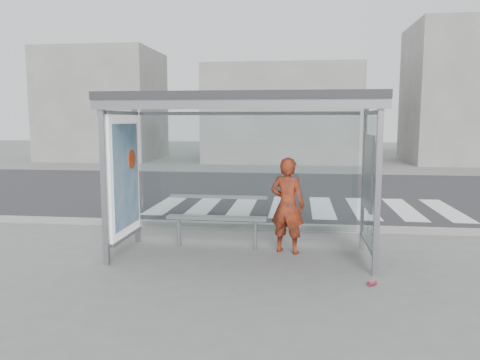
% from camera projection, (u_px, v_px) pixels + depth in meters
% --- Properties ---
extents(ground, '(80.00, 80.00, 0.00)m').
position_uv_depth(ground, '(242.00, 256.00, 7.62)').
color(ground, '#60605D').
rests_on(ground, ground).
extents(road, '(30.00, 10.00, 0.01)m').
position_uv_depth(road, '(269.00, 191.00, 14.50)').
color(road, '#252527').
rests_on(road, ground).
extents(curb, '(30.00, 0.18, 0.12)m').
position_uv_depth(curb, '(253.00, 226.00, 9.53)').
color(curb, gray).
rests_on(curb, ground).
extents(crosswalk, '(7.55, 3.00, 0.00)m').
position_uv_depth(crosswalk, '(302.00, 207.00, 11.92)').
color(crosswalk, silver).
rests_on(crosswalk, ground).
extents(bus_shelter, '(4.25, 1.65, 2.62)m').
position_uv_depth(bus_shelter, '(219.00, 134.00, 7.47)').
color(bus_shelter, gray).
rests_on(bus_shelter, ground).
extents(building_left, '(6.00, 5.00, 6.00)m').
position_uv_depth(building_left, '(104.00, 106.00, 26.18)').
color(building_left, slate).
rests_on(building_left, ground).
extents(building_center, '(8.00, 5.00, 5.00)m').
position_uv_depth(building_center, '(282.00, 114.00, 25.01)').
color(building_center, slate).
rests_on(building_center, ground).
extents(building_right, '(5.00, 5.00, 7.00)m').
position_uv_depth(building_right, '(460.00, 94.00, 23.77)').
color(building_right, slate).
rests_on(building_right, ground).
extents(person, '(0.68, 0.55, 1.60)m').
position_uv_depth(person, '(287.00, 205.00, 7.75)').
color(person, orange).
rests_on(person, ground).
extents(bench, '(1.73, 0.32, 0.90)m').
position_uv_depth(bench, '(217.00, 217.00, 8.10)').
color(bench, slate).
rests_on(bench, ground).
extents(soda_can, '(0.14, 0.14, 0.07)m').
position_uv_depth(soda_can, '(372.00, 283.00, 6.27)').
color(soda_can, '#D03D58').
rests_on(soda_can, ground).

